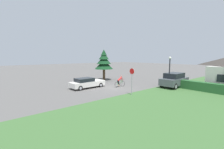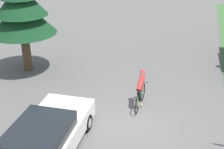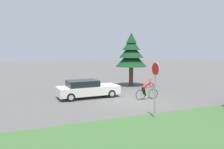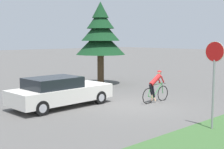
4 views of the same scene
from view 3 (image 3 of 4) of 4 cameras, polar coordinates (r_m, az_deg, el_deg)
ground_plane at (r=16.06m, az=5.07°, el=-6.67°), size 140.00×140.00×0.00m
sedan_left_lane at (r=16.87m, az=-6.56°, el=-3.73°), size 2.05×4.73×1.36m
cyclist at (r=16.35m, az=9.09°, el=-3.87°), size 0.44×1.84×1.54m
stop_sign at (r=11.60m, az=11.24°, el=-1.25°), size 0.69×0.07×2.96m
conifer_tall_near at (r=22.60m, az=5.05°, el=5.41°), size 3.25×3.25×5.45m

